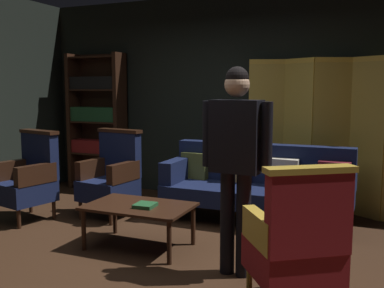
% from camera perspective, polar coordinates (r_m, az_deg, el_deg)
% --- Properties ---
extents(ground_plane, '(10.00, 10.00, 0.00)m').
position_cam_1_polar(ground_plane, '(4.20, -4.38, -14.25)').
color(ground_plane, '#331E11').
extents(back_wall, '(7.20, 0.10, 2.80)m').
position_cam_1_polar(back_wall, '(6.19, 5.98, 5.88)').
color(back_wall, black).
rests_on(back_wall, ground_plane).
extents(folding_screen, '(2.08, 0.34, 1.90)m').
position_cam_1_polar(folding_screen, '(5.67, 17.36, 1.29)').
color(folding_screen, '#B29338').
rests_on(folding_screen, ground_plane).
extents(bookshelf, '(0.90, 0.32, 2.05)m').
position_cam_1_polar(bookshelf, '(6.92, -12.01, 3.14)').
color(bookshelf, black).
rests_on(bookshelf, ground_plane).
extents(velvet_couch, '(2.12, 0.78, 0.88)m').
position_cam_1_polar(velvet_couch, '(5.20, 8.46, -4.88)').
color(velvet_couch, black).
rests_on(velvet_couch, ground_plane).
extents(coffee_table, '(1.00, 0.64, 0.42)m').
position_cam_1_polar(coffee_table, '(4.35, -6.79, -8.35)').
color(coffee_table, black).
rests_on(coffee_table, ground_plane).
extents(armchair_gilt_accent, '(0.80, 0.80, 1.04)m').
position_cam_1_polar(armchair_gilt_accent, '(3.19, 13.26, -12.10)').
color(armchair_gilt_accent, gold).
rests_on(armchair_gilt_accent, ground_plane).
extents(armchair_wing_left, '(0.65, 0.65, 1.04)m').
position_cam_1_polar(armchair_wing_left, '(5.42, -10.26, -4.05)').
color(armchair_wing_left, black).
rests_on(armchair_wing_left, ground_plane).
extents(armchair_wing_right, '(0.70, 0.69, 1.04)m').
position_cam_1_polar(armchair_wing_right, '(5.56, -20.18, -4.10)').
color(armchair_wing_right, black).
rests_on(armchair_wing_right, ground_plane).
extents(standing_figure, '(0.59, 0.25, 1.70)m').
position_cam_1_polar(standing_figure, '(3.59, 5.69, -1.00)').
color(standing_figure, black).
rests_on(standing_figure, ground_plane).
extents(book_green_cloth, '(0.19, 0.21, 0.03)m').
position_cam_1_polar(book_green_cloth, '(4.25, -6.02, -7.81)').
color(book_green_cloth, '#1E4C28').
rests_on(book_green_cloth, coffee_table).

